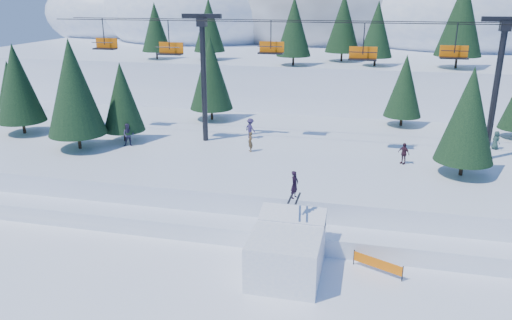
% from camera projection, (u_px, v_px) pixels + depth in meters
% --- Properties ---
extents(ground, '(160.00, 160.00, 0.00)m').
position_uv_depth(ground, '(264.00, 302.00, 24.31)').
color(ground, white).
rests_on(ground, ground).
extents(mid_shelf, '(70.00, 22.00, 2.50)m').
position_uv_depth(mid_shelf, '(311.00, 162.00, 40.53)').
color(mid_shelf, white).
rests_on(mid_shelf, ground).
extents(berm, '(70.00, 6.00, 1.10)m').
position_uv_depth(berm, '(291.00, 222.00, 31.52)').
color(berm, white).
rests_on(berm, ground).
extents(mountain_ridge, '(119.00, 60.16, 26.46)m').
position_uv_depth(mountain_ridge, '(324.00, 20.00, 90.08)').
color(mountain_ridge, white).
rests_on(mountain_ridge, ground).
extents(jump_kicker, '(3.65, 4.97, 5.34)m').
position_uv_depth(jump_kicker, '(287.00, 251.00, 26.33)').
color(jump_kicker, white).
rests_on(jump_kicker, ground).
extents(chairlift, '(46.00, 3.21, 10.28)m').
position_uv_depth(chairlift, '(332.00, 62.00, 37.73)').
color(chairlift, black).
rests_on(chairlift, mid_shelf).
extents(conifer_stand, '(64.43, 17.36, 8.64)m').
position_uv_depth(conifer_stand, '(331.00, 95.00, 38.85)').
color(conifer_stand, black).
rests_on(conifer_stand, mid_shelf).
extents(distant_skiers, '(29.69, 6.80, 1.87)m').
position_uv_depth(distant_skiers, '(264.00, 136.00, 40.10)').
color(distant_skiers, '#31264E').
rests_on(distant_skiers, mid_shelf).
extents(banner_near, '(2.60, 1.24, 0.90)m').
position_uv_depth(banner_near, '(378.00, 264.00, 26.68)').
color(banner_near, black).
rests_on(banner_near, ground).
extents(banner_far, '(2.83, 0.47, 0.90)m').
position_uv_depth(banner_far, '(422.00, 246.00, 28.51)').
color(banner_far, black).
rests_on(banner_far, ground).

